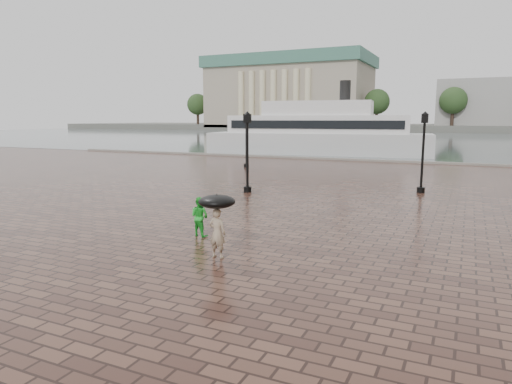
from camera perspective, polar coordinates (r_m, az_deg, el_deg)
ground at (r=14.75m, az=2.79°, el=-7.16°), size 300.00×300.00×0.00m
harbour_water at (r=105.33m, az=22.28°, el=6.24°), size 240.00×240.00×0.00m
quay_edge at (r=45.62m, az=18.26°, el=3.49°), size 80.00×0.60×0.30m
far_shore at (r=173.22m, az=23.50°, el=7.38°), size 300.00×60.00×2.00m
museum at (r=169.16m, az=4.22°, el=12.46°), size 57.00×32.50×26.00m
far_trees at (r=151.30m, az=23.44°, el=10.43°), size 188.00×8.00×13.50m
street_lamps at (r=31.42m, az=12.50°, el=5.63°), size 21.44×14.44×4.40m
adult_pedestrian at (r=13.74m, az=-4.85°, el=-5.14°), size 0.57×0.38×1.52m
child_pedestrian at (r=16.32m, az=-7.05°, el=-3.06°), size 0.76×0.64×1.41m
ferry_near at (r=54.25m, az=7.69°, el=7.37°), size 26.16×9.36×8.39m
umbrella at (r=13.53m, az=-4.91°, el=-1.21°), size 1.10×1.10×1.09m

